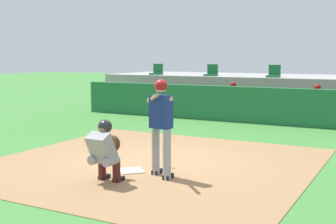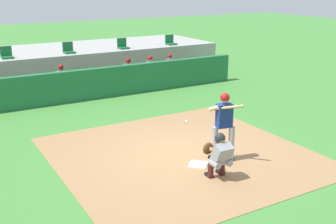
{
  "view_description": "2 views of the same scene",
  "coord_description": "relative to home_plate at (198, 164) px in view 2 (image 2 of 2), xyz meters",
  "views": [
    {
      "loc": [
        4.62,
        -7.94,
        2.22
      ],
      "look_at": [
        0.0,
        0.7,
        1.0
      ],
      "focal_mm": 48.17,
      "sensor_mm": 36.0,
      "label": 1
    },
    {
      "loc": [
        -5.52,
        -8.78,
        4.4
      ],
      "look_at": [
        0.0,
        0.7,
        1.0
      ],
      "focal_mm": 45.02,
      "sensor_mm": 36.0,
      "label": 2
    }
  ],
  "objects": [
    {
      "name": "ground_plane",
      "position": [
        0.0,
        0.8,
        -0.02
      ],
      "size": [
        80.0,
        80.0,
        0.0
      ],
      "primitive_type": "plane",
      "color": "#428438"
    },
    {
      "name": "dirt_infield",
      "position": [
        0.0,
        0.8,
        -0.02
      ],
      "size": [
        6.4,
        6.4,
        0.01
      ],
      "primitive_type": "cube",
      "color": "#9E754C",
      "rests_on": "ground"
    },
    {
      "name": "home_plate",
      "position": [
        0.0,
        0.0,
        0.0
      ],
      "size": [
        0.62,
        0.62,
        0.02
      ],
      "primitive_type": "cube",
      "rotation": [
        0.0,
        0.0,
        0.79
      ],
      "color": "white",
      "rests_on": "dirt_infield"
    },
    {
      "name": "batter_at_plate",
      "position": [
        0.69,
        -0.07,
        1.01
      ],
      "size": [
        0.63,
        0.82,
        1.8
      ],
      "color": "#99999E",
      "rests_on": "ground"
    },
    {
      "name": "catcher_crouched",
      "position": [
        -0.0,
        -0.83,
        0.59
      ],
      "size": [
        0.49,
        1.88,
        1.13
      ],
      "color": "gray",
      "rests_on": "ground"
    },
    {
      "name": "dugout_wall",
      "position": [
        0.0,
        7.3,
        0.58
      ],
      "size": [
        13.0,
        0.3,
        1.2
      ],
      "primitive_type": "cube",
      "color": "#1E6638",
      "rests_on": "ground"
    },
    {
      "name": "dugout_bench",
      "position": [
        0.0,
        8.3,
        0.2
      ],
      "size": [
        11.8,
        0.44,
        0.45
      ],
      "primitive_type": "cube",
      "color": "olive",
      "rests_on": "ground"
    },
    {
      "name": "dugout_player_0",
      "position": [
        -0.95,
        8.14,
        0.65
      ],
      "size": [
        0.49,
        0.7,
        1.3
      ],
      "color": "#939399",
      "rests_on": "ground"
    },
    {
      "name": "dugout_player_1",
      "position": [
        1.98,
        8.14,
        0.65
      ],
      "size": [
        0.49,
        0.7,
        1.3
      ],
      "color": "#939399",
      "rests_on": "ground"
    },
    {
      "name": "dugout_player_2",
      "position": [
        3.03,
        8.14,
        0.65
      ],
      "size": [
        0.49,
        0.7,
        1.3
      ],
      "color": "#939399",
      "rests_on": "ground"
    },
    {
      "name": "dugout_player_3",
      "position": [
        4.03,
        8.14,
        0.65
      ],
      "size": [
        0.49,
        0.7,
        1.3
      ],
      "color": "#939399",
      "rests_on": "ground"
    },
    {
      "name": "stands_platform",
      "position": [
        0.0,
        11.7,
        0.68
      ],
      "size": [
        15.0,
        4.4,
        1.4
      ],
      "primitive_type": "cube",
      "color": "#9E9E99",
      "rests_on": "ground"
    },
    {
      "name": "stadium_seat_1",
      "position": [
        -2.6,
        10.18,
        1.51
      ],
      "size": [
        0.46,
        0.46,
        0.48
      ],
      "color": "#196033",
      "rests_on": "stands_platform"
    },
    {
      "name": "stadium_seat_2",
      "position": [
        0.0,
        10.18,
        1.51
      ],
      "size": [
        0.46,
        0.46,
        0.48
      ],
      "color": "#196033",
      "rests_on": "stands_platform"
    },
    {
      "name": "stadium_seat_3",
      "position": [
        2.6,
        10.18,
        1.51
      ],
      "size": [
        0.46,
        0.46,
        0.48
      ],
      "color": "#196033",
      "rests_on": "stands_platform"
    },
    {
      "name": "stadium_seat_4",
      "position": [
        5.2,
        10.18,
        1.51
      ],
      "size": [
        0.46,
        0.46,
        0.48
      ],
      "color": "#196033",
      "rests_on": "stands_platform"
    }
  ]
}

